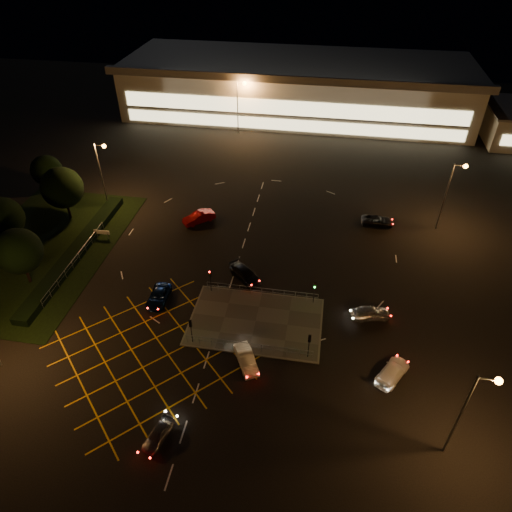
% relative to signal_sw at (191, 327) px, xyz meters
% --- Properties ---
extents(ground, '(180.00, 180.00, 0.00)m').
position_rel_signal_sw_xyz_m(ground, '(4.00, 5.99, -2.37)').
color(ground, black).
rests_on(ground, ground).
extents(pedestrian_island, '(14.00, 9.00, 0.12)m').
position_rel_signal_sw_xyz_m(pedestrian_island, '(6.00, 3.99, -2.31)').
color(pedestrian_island, '#4C4944').
rests_on(pedestrian_island, ground).
extents(grass_verge, '(18.00, 30.00, 0.08)m').
position_rel_signal_sw_xyz_m(grass_verge, '(-24.00, 11.99, -2.33)').
color(grass_verge, black).
rests_on(grass_verge, ground).
extents(hedge, '(2.00, 26.00, 1.00)m').
position_rel_signal_sw_xyz_m(hedge, '(-19.00, 11.99, -1.87)').
color(hedge, black).
rests_on(hedge, ground).
extents(supermarket, '(72.00, 26.50, 10.50)m').
position_rel_signal_sw_xyz_m(supermarket, '(4.00, 67.95, 2.95)').
color(supermarket, beige).
rests_on(supermarket, ground).
extents(streetlight_se, '(1.78, 0.56, 10.03)m').
position_rel_signal_sw_xyz_m(streetlight_se, '(24.44, -8.01, 4.20)').
color(streetlight_se, slate).
rests_on(streetlight_se, ground).
extents(streetlight_nw, '(1.78, 0.56, 10.03)m').
position_rel_signal_sw_xyz_m(streetlight_nw, '(-19.56, 23.99, 4.20)').
color(streetlight_nw, slate).
rests_on(streetlight_nw, ground).
extents(streetlight_ne, '(1.78, 0.56, 10.03)m').
position_rel_signal_sw_xyz_m(streetlight_ne, '(28.44, 25.99, 4.20)').
color(streetlight_ne, slate).
rests_on(streetlight_ne, ground).
extents(streetlight_far_left, '(1.78, 0.56, 10.03)m').
position_rel_signal_sw_xyz_m(streetlight_far_left, '(-5.56, 53.99, 4.20)').
color(streetlight_far_left, slate).
rests_on(streetlight_far_left, ground).
extents(streetlight_far_right, '(1.78, 0.56, 10.03)m').
position_rel_signal_sw_xyz_m(streetlight_far_right, '(34.44, 55.99, 4.20)').
color(streetlight_far_right, slate).
rests_on(streetlight_far_right, ground).
extents(signal_sw, '(0.28, 0.30, 3.15)m').
position_rel_signal_sw_xyz_m(signal_sw, '(0.00, 0.00, 0.00)').
color(signal_sw, black).
rests_on(signal_sw, pedestrian_island).
extents(signal_se, '(0.28, 0.30, 3.15)m').
position_rel_signal_sw_xyz_m(signal_se, '(12.00, 0.00, 0.00)').
color(signal_se, black).
rests_on(signal_se, pedestrian_island).
extents(signal_nw, '(0.28, 0.30, 3.15)m').
position_rel_signal_sw_xyz_m(signal_nw, '(0.00, 7.99, 0.00)').
color(signal_nw, black).
rests_on(signal_nw, pedestrian_island).
extents(signal_ne, '(0.28, 0.30, 3.15)m').
position_rel_signal_sw_xyz_m(signal_ne, '(12.00, 7.99, 0.00)').
color(signal_ne, black).
rests_on(signal_ne, pedestrian_island).
extents(tree_b, '(5.40, 5.40, 7.35)m').
position_rel_signal_sw_xyz_m(tree_b, '(-28.00, 11.99, 2.28)').
color(tree_b, black).
rests_on(tree_b, ground).
extents(tree_c, '(5.76, 5.76, 7.84)m').
position_rel_signal_sw_xyz_m(tree_c, '(-24.00, 19.99, 2.59)').
color(tree_c, black).
rests_on(tree_c, ground).
extents(tree_d, '(4.68, 4.68, 6.37)m').
position_rel_signal_sw_xyz_m(tree_d, '(-30.00, 25.99, 1.65)').
color(tree_d, black).
rests_on(tree_d, ground).
extents(tree_e, '(5.40, 5.40, 7.35)m').
position_rel_signal_sw_xyz_m(tree_e, '(-22.00, 5.99, 2.28)').
color(tree_e, black).
rests_on(tree_e, ground).
extents(car_near_silver, '(2.25, 3.81, 1.22)m').
position_rel_signal_sw_xyz_m(car_near_silver, '(0.10, -10.89, -1.76)').
color(car_near_silver, '#9FA2A6').
rests_on(car_near_silver, ground).
extents(car_queue_white, '(3.26, 4.39, 1.38)m').
position_rel_signal_sw_xyz_m(car_queue_white, '(6.03, -1.82, -1.68)').
color(car_queue_white, silver).
rests_on(car_queue_white, ground).
extents(car_left_blue, '(2.20, 4.54, 1.24)m').
position_rel_signal_sw_xyz_m(car_left_blue, '(-5.56, 5.49, -1.74)').
color(car_left_blue, '#0A1A41').
rests_on(car_left_blue, ground).
extents(car_far_dkgrey, '(4.81, 4.66, 1.38)m').
position_rel_signal_sw_xyz_m(car_far_dkgrey, '(3.49, 10.99, -1.68)').
color(car_far_dkgrey, black).
rests_on(car_far_dkgrey, ground).
extents(car_right_silver, '(4.54, 2.67, 1.45)m').
position_rel_signal_sw_xyz_m(car_right_silver, '(18.34, 6.74, -1.64)').
color(car_right_silver, silver).
rests_on(car_right_silver, ground).
extents(car_circ_red, '(4.57, 4.35, 1.54)m').
position_rel_signal_sw_xyz_m(car_circ_red, '(-5.30, 22.07, -1.59)').
color(car_circ_red, maroon).
rests_on(car_circ_red, ground).
extents(car_east_grey, '(4.59, 2.17, 1.27)m').
position_rel_signal_sw_xyz_m(car_east_grey, '(19.83, 25.63, -1.73)').
color(car_east_grey, black).
rests_on(car_east_grey, ground).
extents(car_approach_white, '(4.03, 4.95, 1.35)m').
position_rel_signal_sw_xyz_m(car_approach_white, '(20.20, -0.96, -1.69)').
color(car_approach_white, white).
rests_on(car_approach_white, ground).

